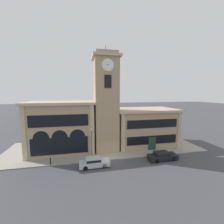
# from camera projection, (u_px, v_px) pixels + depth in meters

# --- Properties ---
(ground_plane) EXTENTS (300.00, 300.00, 0.00)m
(ground_plane) POSITION_uv_depth(u_px,v_px,m) (111.00, 160.00, 24.43)
(ground_plane) COLOR #424247
(sidewalk_kerb) EXTENTS (37.32, 12.31, 0.15)m
(sidewalk_kerb) POSITION_uv_depth(u_px,v_px,m) (105.00, 147.00, 30.40)
(sidewalk_kerb) COLOR gray
(sidewalk_kerb) RESTS_ON ground_plane
(clock_tower) EXTENTS (4.94, 4.94, 19.38)m
(clock_tower) POSITION_uv_depth(u_px,v_px,m) (106.00, 103.00, 27.91)
(clock_tower) COLOR tan
(clock_tower) RESTS_ON ground_plane
(town_hall_left_wing) EXTENTS (12.21, 8.38, 9.37)m
(town_hall_left_wing) POSITION_uv_depth(u_px,v_px,m) (62.00, 126.00, 28.39)
(town_hall_left_wing) COLOR tan
(town_hall_left_wing) RESTS_ON ground_plane
(town_hall_right_wing) EXTENTS (12.94, 8.38, 7.67)m
(town_hall_right_wing) POSITION_uv_depth(u_px,v_px,m) (144.00, 126.00, 31.99)
(town_hall_right_wing) COLOR tan
(town_hall_right_wing) RESTS_ON ground_plane
(parked_car_near) EXTENTS (4.53, 1.86, 1.39)m
(parked_car_near) POSITION_uv_depth(u_px,v_px,m) (94.00, 162.00, 22.19)
(parked_car_near) COLOR #B2B7C1
(parked_car_near) RESTS_ON ground_plane
(parked_car_mid) EXTENTS (4.85, 1.93, 1.37)m
(parked_car_mid) POSITION_uv_depth(u_px,v_px,m) (162.00, 156.00, 24.51)
(parked_car_mid) COLOR black
(parked_car_mid) RESTS_ON ground_plane
(street_lamp) EXTENTS (0.36, 0.36, 5.22)m
(street_lamp) POSITION_uv_depth(u_px,v_px,m) (92.00, 139.00, 23.80)
(street_lamp) COLOR #4C4C51
(street_lamp) RESTS_ON sidewalk_kerb
(bollard) EXTENTS (0.18, 0.18, 1.06)m
(bollard) POSITION_uv_depth(u_px,v_px,m) (50.00, 161.00, 22.69)
(bollard) COLOR black
(bollard) RESTS_ON sidewalk_kerb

